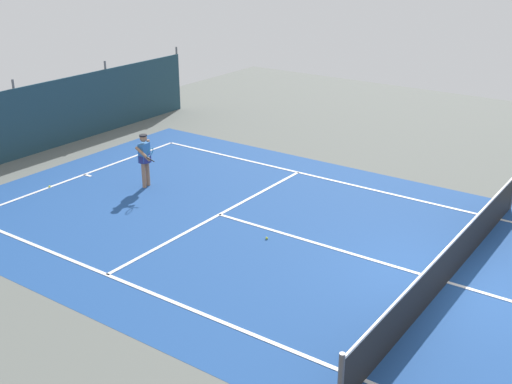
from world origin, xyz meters
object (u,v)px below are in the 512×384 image
at_px(tennis_player, 145,157).
at_px(tennis_ball_near_player, 49,186).
at_px(tennis_ball_midcourt, 267,238).
at_px(tennis_net, 449,262).

bearing_deg(tennis_player, tennis_ball_near_player, -61.25).
relative_size(tennis_player, tennis_ball_midcourt, 24.85).
height_order(tennis_net, tennis_ball_midcourt, tennis_net).
height_order(tennis_player, tennis_ball_midcourt, tennis_player).
relative_size(tennis_net, tennis_player, 6.17).
bearing_deg(tennis_ball_midcourt, tennis_ball_near_player, 96.58).
distance_m(tennis_player, tennis_ball_midcourt, 5.23).
height_order(tennis_player, tennis_ball_near_player, tennis_player).
distance_m(tennis_net, tennis_ball_near_player, 11.99).
xyz_separation_m(tennis_ball_near_player, tennis_ball_midcourt, (0.86, -7.42, 0.00)).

